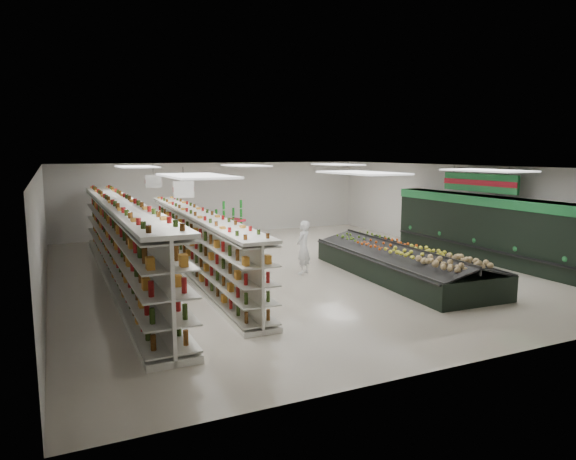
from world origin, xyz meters
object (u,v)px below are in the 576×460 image
gondola_center (198,247)px  soda_endcap (229,222)px  produce_island (401,262)px  gondola_left (122,245)px  shopper_background (158,234)px  shopper_main (303,247)px

gondola_center → soda_endcap: size_ratio=7.23×
gondola_center → soda_endcap: (2.88, 5.83, -0.14)m
produce_island → soda_endcap: 8.82m
gondola_center → produce_island: 6.02m
gondola_left → shopper_background: gondola_left is taller
gondola_left → produce_island: size_ratio=1.97×
gondola_left → soda_endcap: 7.48m
gondola_center → gondola_left: bearing=174.5°
shopper_background → shopper_main: bearing=-136.2°
gondola_center → produce_island: gondola_center is taller
gondola_left → shopper_background: (1.58, 3.20, -0.26)m
gondola_center → shopper_main: gondola_center is taller
gondola_left → shopper_main: size_ratio=8.16×
produce_island → gondola_center: bearing=154.2°
gondola_left → gondola_center: bearing=-7.1°
gondola_center → produce_island: (5.40, -2.62, -0.43)m
gondola_left → shopper_main: 5.23m
gondola_left → produce_island: gondola_left is taller
gondola_center → shopper_main: size_ratio=6.81×
gondola_center → shopper_background: 3.50m
produce_island → soda_endcap: soda_endcap is taller
produce_island → gondola_left: bearing=159.0°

